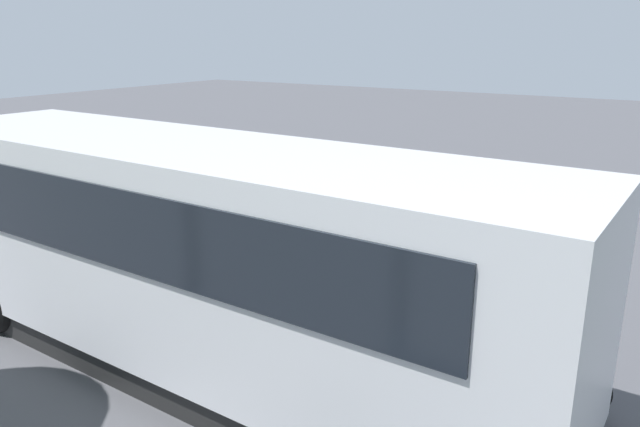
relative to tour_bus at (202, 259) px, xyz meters
The scene contains 12 objects.
ground_plane 4.94m from the tour_bus, 93.56° to the right, with size 80.00×80.00×0.00m, color #4C4C51.
tour_bus is the anchor object (origin of this frame).
spectator_far_left 3.48m from the tour_bus, 130.60° to the right, with size 0.57×0.39×1.66m.
spectator_left 2.71m from the tour_bus, 107.96° to the right, with size 0.57×0.33×1.78m.
spectator_centre 2.48m from the tour_bus, 83.49° to the right, with size 0.57×0.39×1.75m.
spectator_right 2.91m from the tour_bus, 60.40° to the right, with size 0.57×0.33×1.71m.
parked_motorcycle_silver 4.64m from the tour_bus, 156.53° to the right, with size 2.05×0.58×0.99m.
stunt_motorcycle 7.55m from the tour_bus, 65.57° to the right, with size 2.05×0.59×1.64m.
bay_line_a 6.87m from the tour_bus, 127.39° to the right, with size 0.20×4.99×0.01m.
bay_line_b 5.66m from the tour_bus, 102.03° to the right, with size 0.18×4.04×0.01m.
bay_line_c 5.83m from the tour_bus, 71.31° to the right, with size 0.18×4.23×0.01m.
bay_line_d 7.28m from the tour_bus, 48.35° to the right, with size 0.18×4.25×0.01m.
Camera 1 is at (-5.33, 10.44, 4.62)m, focal length 34.28 mm.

